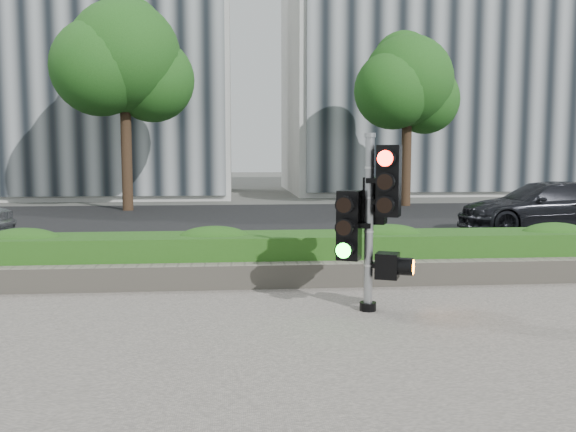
# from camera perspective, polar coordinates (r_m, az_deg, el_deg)

# --- Properties ---
(ground) EXTENTS (120.00, 120.00, 0.00)m
(ground) POSITION_cam_1_polar(r_m,az_deg,el_deg) (7.00, 2.49, -10.16)
(ground) COLOR #51514C
(ground) RESTS_ON ground
(sidewalk) EXTENTS (16.00, 11.00, 0.03)m
(sidewalk) POSITION_cam_1_polar(r_m,az_deg,el_deg) (4.67, 6.78, -18.33)
(sidewalk) COLOR #9E9389
(sidewalk) RESTS_ON ground
(road) EXTENTS (60.00, 13.00, 0.02)m
(road) POSITION_cam_1_polar(r_m,az_deg,el_deg) (16.80, -2.04, -0.76)
(road) COLOR black
(road) RESTS_ON ground
(curb) EXTENTS (60.00, 0.25, 0.12)m
(curb) POSITION_cam_1_polar(r_m,az_deg,el_deg) (10.04, 0.10, -4.91)
(curb) COLOR gray
(curb) RESTS_ON ground
(stone_wall) EXTENTS (12.00, 0.32, 0.34)m
(stone_wall) POSITION_cam_1_polar(r_m,az_deg,el_deg) (8.79, 0.85, -5.52)
(stone_wall) COLOR gray
(stone_wall) RESTS_ON sidewalk
(hedge) EXTENTS (12.00, 1.00, 0.68)m
(hedge) POSITION_cam_1_polar(r_m,az_deg,el_deg) (9.39, 0.44, -3.73)
(hedge) COLOR #3F912C
(hedge) RESTS_ON sidewalk
(building_left) EXTENTS (16.00, 9.00, 15.00)m
(building_left) POSITION_cam_1_polar(r_m,az_deg,el_deg) (31.26, -20.88, 15.68)
(building_left) COLOR #B7B7B2
(building_left) RESTS_ON ground
(building_right) EXTENTS (18.00, 10.00, 12.00)m
(building_right) POSITION_cam_1_polar(r_m,az_deg,el_deg) (34.08, 15.72, 12.43)
(building_right) COLOR #B7B7B2
(building_right) RESTS_ON ground
(tree_left) EXTENTS (4.61, 4.03, 7.34)m
(tree_left) POSITION_cam_1_polar(r_m,az_deg,el_deg) (21.76, -15.10, 13.83)
(tree_left) COLOR black
(tree_left) RESTS_ON ground
(tree_right) EXTENTS (4.10, 3.58, 6.53)m
(tree_right) POSITION_cam_1_polar(r_m,az_deg,el_deg) (23.26, 11.06, 11.99)
(tree_right) COLOR black
(tree_right) RESTS_ON ground
(traffic_signal) EXTENTS (0.80, 0.67, 2.15)m
(traffic_signal) POSITION_cam_1_polar(r_m,az_deg,el_deg) (7.39, 7.86, 0.24)
(traffic_signal) COLOR black
(traffic_signal) RESTS_ON sidewalk
(car_dark) EXTENTS (4.27, 1.81, 1.23)m
(car_dark) POSITION_cam_1_polar(r_m,az_deg,el_deg) (16.44, 22.77, 0.83)
(car_dark) COLOR black
(car_dark) RESTS_ON road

